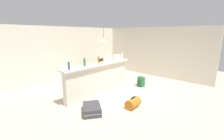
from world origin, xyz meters
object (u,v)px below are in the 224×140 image
bottle_amber (98,60)px  suitcase_flat_charcoal (92,109)px  bottle_green (85,62)px  bottle_blue (69,66)px  bottle_white (122,56)px  grocery_bag (117,58)px  bottle_clear (109,58)px  backpack_green (141,82)px  dining_chair_near_partition (113,70)px  dining_chair_far_side (99,66)px  duffel_bag_orange (133,103)px  dining_table (105,65)px  pendant_lamp (104,40)px

bottle_amber → suitcase_flat_charcoal: size_ratio=0.29×
bottle_green → bottle_amber: (0.62, 0.01, -0.01)m
bottle_blue → bottle_white: 2.43m
grocery_bag → bottle_clear: bearing=162.8°
bottle_clear → backpack_green: bearing=-33.6°
backpack_green → dining_chair_near_partition: bearing=94.2°
bottle_amber → dining_chair_near_partition: 1.98m
dining_chair_far_side → backpack_green: size_ratio=2.21×
bottle_blue → bottle_clear: bearing=4.1°
backpack_green → duffel_bag_orange: bearing=-155.0°
dining_table → dining_chair_near_partition: dining_chair_near_partition is taller
dining_chair_near_partition → pendant_lamp: (-0.09, 0.50, 1.38)m
dining_chair_near_partition → pendant_lamp: 1.47m
bottle_blue → dining_chair_far_side: size_ratio=0.25×
dining_table → suitcase_flat_charcoal: size_ratio=1.27×
bottle_clear → dining_chair_far_side: size_ratio=0.25×
bottle_white → grocery_bag: (-0.25, 0.06, -0.04)m
dining_table → dining_chair_near_partition: bearing=-89.5°
dining_chair_far_side → pendant_lamp: (-0.21, -0.55, 1.38)m
bottle_amber → bottle_clear: 0.60m
bottle_amber → grocery_bag: size_ratio=0.95×
dining_chair_near_partition → dining_chair_far_side: 1.06m
bottle_amber → duffel_bag_orange: bearing=-92.6°
grocery_bag → pendant_lamp: pendant_lamp is taller
dining_chair_near_partition → grocery_bag: bearing=-130.1°
bottle_green → bottle_white: (1.81, -0.10, 0.02)m
bottle_green → grocery_bag: bottle_green is taller
bottle_amber → duffel_bag_orange: (-0.07, -1.56, -1.12)m
bottle_amber → bottle_clear: bearing=6.0°
bottle_amber → dining_chair_near_partition: bearing=25.7°
bottle_green → pendant_lamp: size_ratio=0.36×
bottle_green → dining_chair_far_side: size_ratio=0.28×
dining_table → duffel_bag_orange: size_ratio=2.21×
bottle_amber → grocery_bag: bottle_amber is taller
bottle_amber → bottle_green: bearing=-179.4°
bottle_amber → suitcase_flat_charcoal: bearing=-141.7°
pendant_lamp → duffel_bag_orange: (-1.63, -2.85, -1.74)m
bottle_clear → grocery_bag: bearing=-17.2°
bottle_white → dining_chair_near_partition: bottle_white is taller
duffel_bag_orange → pendant_lamp: bearing=60.3°
bottle_clear → pendant_lamp: size_ratio=0.32×
dining_chair_far_side → bottle_clear: bearing=-123.2°
bottle_green → duffel_bag_orange: (0.55, -1.55, -1.12)m
pendant_lamp → suitcase_flat_charcoal: 3.86m
bottle_blue → backpack_green: size_ratio=0.56×
bottle_white → dining_chair_near_partition: size_ratio=0.32×
bottle_blue → dining_chair_near_partition: bearing=16.6°
suitcase_flat_charcoal → bottle_green: bearing=60.8°
dining_table → backpack_green: 2.09m
bottle_clear → dining_chair_near_partition: bottle_clear is taller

